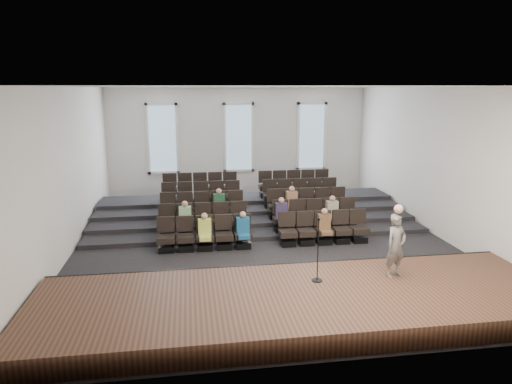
# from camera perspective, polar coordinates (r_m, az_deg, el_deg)

# --- Properties ---
(ground) EXTENTS (14.00, 14.00, 0.00)m
(ground) POSITION_cam_1_polar(r_m,az_deg,el_deg) (15.27, 0.83, -6.09)
(ground) COLOR black
(ground) RESTS_ON ground
(ceiling) EXTENTS (12.00, 14.00, 0.02)m
(ceiling) POSITION_cam_1_polar(r_m,az_deg,el_deg) (14.45, 0.89, 13.06)
(ceiling) COLOR white
(ceiling) RESTS_ON ground
(wall_back) EXTENTS (12.00, 0.04, 5.00)m
(wall_back) POSITION_cam_1_polar(r_m,az_deg,el_deg) (21.54, -2.19, 6.30)
(wall_back) COLOR white
(wall_back) RESTS_ON ground
(wall_front) EXTENTS (12.00, 0.04, 5.00)m
(wall_front) POSITION_cam_1_polar(r_m,az_deg,el_deg) (7.99, 9.09, -5.23)
(wall_front) COLOR white
(wall_front) RESTS_ON ground
(wall_left) EXTENTS (0.04, 14.00, 5.00)m
(wall_left) POSITION_cam_1_polar(r_m,az_deg,el_deg) (14.92, -22.62, 2.38)
(wall_left) COLOR white
(wall_left) RESTS_ON ground
(wall_right) EXTENTS (0.04, 14.00, 5.00)m
(wall_right) POSITION_cam_1_polar(r_m,az_deg,el_deg) (16.71, 21.72, 3.49)
(wall_right) COLOR white
(wall_right) RESTS_ON ground
(stage) EXTENTS (11.80, 3.60, 0.50)m
(stage) POSITION_cam_1_polar(r_m,az_deg,el_deg) (10.56, 5.45, -13.69)
(stage) COLOR #4F3422
(stage) RESTS_ON ground
(stage_lip) EXTENTS (11.80, 0.06, 0.52)m
(stage_lip) POSITION_cam_1_polar(r_m,az_deg,el_deg) (12.13, 3.42, -10.02)
(stage_lip) COLOR black
(stage_lip) RESTS_ON ground
(risers) EXTENTS (11.80, 4.80, 0.60)m
(risers) POSITION_cam_1_polar(r_m,az_deg,el_deg) (18.22, -0.78, -2.30)
(risers) COLOR black
(risers) RESTS_ON ground
(seating_rows) EXTENTS (6.80, 4.70, 1.67)m
(seating_rows) POSITION_cam_1_polar(r_m,az_deg,el_deg) (16.53, -0.03, -2.14)
(seating_rows) COLOR black
(seating_rows) RESTS_ON ground
(windows) EXTENTS (8.44, 0.10, 3.24)m
(windows) POSITION_cam_1_polar(r_m,az_deg,el_deg) (21.45, -2.17, 6.81)
(windows) COLOR white
(windows) RESTS_ON wall_back
(audience) EXTENTS (5.45, 2.64, 1.10)m
(audience) POSITION_cam_1_polar(r_m,az_deg,el_deg) (15.34, 0.64, -2.83)
(audience) COLOR #C5D756
(audience) RESTS_ON seating_rows
(speaker) EXTENTS (0.66, 0.54, 1.55)m
(speaker) POSITION_cam_1_polar(r_m,az_deg,el_deg) (11.50, 17.09, -6.43)
(speaker) COLOR #635F5D
(speaker) RESTS_ON stage
(mic_stand) EXTENTS (0.26, 0.26, 1.55)m
(mic_stand) POSITION_cam_1_polar(r_m,az_deg,el_deg) (10.93, 7.70, -8.72)
(mic_stand) COLOR black
(mic_stand) RESTS_ON stage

